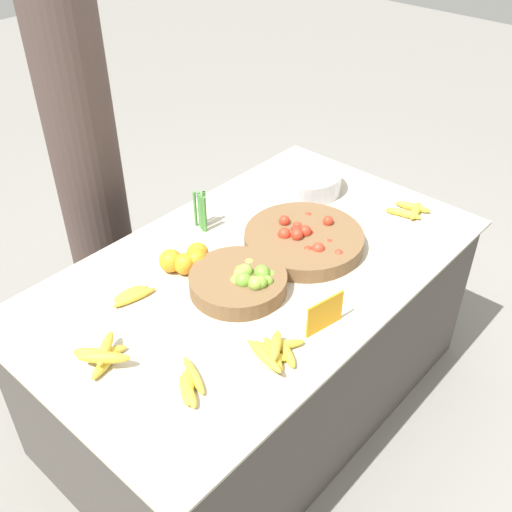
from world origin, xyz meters
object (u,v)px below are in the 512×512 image
at_px(tomato_basket, 304,239).
at_px(price_sign, 325,314).
at_px(lime_bowl, 241,281).
at_px(vendor_person, 88,170).
at_px(metal_bowl, 307,181).

xyz_separation_m(tomato_basket, price_sign, (-0.30, -0.32, 0.03)).
distance_m(lime_bowl, tomato_basket, 0.34).
height_order(tomato_basket, vendor_person, vendor_person).
bearing_deg(price_sign, lime_bowl, 107.57).
distance_m(price_sign, vendor_person, 1.25).
xyz_separation_m(metal_bowl, price_sign, (-0.63, -0.56, 0.02)).
bearing_deg(lime_bowl, metal_bowl, 19.71).
height_order(tomato_basket, price_sign, price_sign).
bearing_deg(lime_bowl, price_sign, -83.74).
bearing_deg(tomato_basket, lime_bowl, 179.27).
bearing_deg(tomato_basket, metal_bowl, 36.46).
distance_m(tomato_basket, vendor_person, 0.97).
xyz_separation_m(price_sign, vendor_person, (0.02, 1.25, 0.04)).
bearing_deg(metal_bowl, price_sign, -138.46).
xyz_separation_m(lime_bowl, tomato_basket, (0.34, -0.00, -0.01)).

